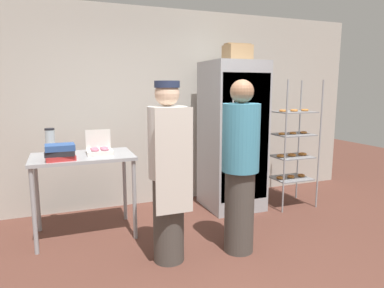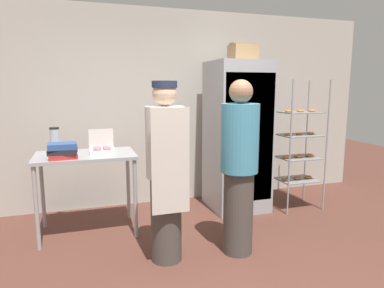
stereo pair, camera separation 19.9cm
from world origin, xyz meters
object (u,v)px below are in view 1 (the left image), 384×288
baking_rack (292,146)px  person_customer (240,167)px  blender_pitcher (50,142)px  refrigerator (232,136)px  cardboard_storage_box (237,53)px  person_baker (168,171)px  donut_box (100,150)px  binder_stack (60,152)px

baking_rack → person_customer: size_ratio=1.01×
blender_pitcher → person_customer: (1.75, -1.17, -0.17)m
refrigerator → cardboard_storage_box: bearing=44.7°
person_baker → person_customer: size_ratio=0.99×
person_baker → cardboard_storage_box: bearing=42.4°
donut_box → person_customer: person_customer is taller
cardboard_storage_box → person_baker: size_ratio=0.20×
donut_box → person_customer: 1.56m
binder_stack → person_customer: size_ratio=0.17×
baking_rack → person_customer: baking_rack is taller
baking_rack → person_baker: size_ratio=1.02×
binder_stack → refrigerator: bearing=11.2°
refrigerator → binder_stack: size_ratio=6.63×
baking_rack → cardboard_storage_box: cardboard_storage_box is taller
donut_box → person_baker: bearing=-59.0°
donut_box → person_baker: size_ratio=0.16×
baking_rack → person_baker: 2.27m
donut_box → blender_pitcher: 0.56m
binder_stack → baking_rack: bearing=3.5°
refrigerator → donut_box: (-1.80, -0.28, -0.03)m
blender_pitcher → person_customer: person_customer is taller
binder_stack → cardboard_storage_box: size_ratio=0.86×
person_baker → refrigerator: bearing=42.1°
donut_box → person_customer: bearing=-36.9°
donut_box → baking_rack: bearing=0.7°
refrigerator → blender_pitcher: bearing=-178.9°
cardboard_storage_box → person_customer: cardboard_storage_box is taller
person_customer → person_baker: bearing=174.8°
baking_rack → person_customer: bearing=-144.6°
baking_rack → binder_stack: baking_rack is taller
donut_box → binder_stack: 0.44m
person_baker → blender_pitcher: bearing=132.8°
person_baker → person_customer: 0.73m
baking_rack → person_baker: (-2.08, -0.90, 0.03)m
cardboard_storage_box → baking_rack: bearing=-27.9°
binder_stack → person_customer: 1.83m
person_customer → refrigerator: bearing=65.7°
refrigerator → donut_box: bearing=-171.0°
refrigerator → baking_rack: 0.86m
donut_box → cardboard_storage_box: 2.26m
refrigerator → blender_pitcher: 2.30m
refrigerator → person_customer: bearing=-114.3°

